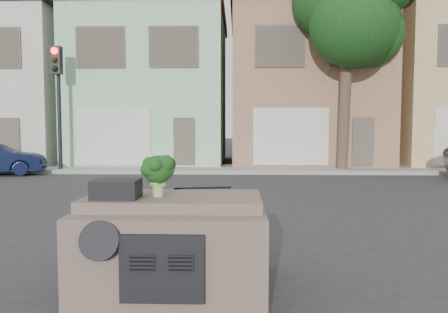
{
  "coord_description": "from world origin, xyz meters",
  "views": [
    {
      "loc": [
        0.7,
        -7.91,
        1.89
      ],
      "look_at": [
        0.45,
        0.5,
        1.3
      ],
      "focal_mm": 35.0,
      "sensor_mm": 36.0,
      "label": 1
    }
  ],
  "objects": [
    {
      "name": "ground_plane",
      "position": [
        0.0,
        0.0,
        0.0
      ],
      "size": [
        120.0,
        120.0,
        0.0
      ],
      "primitive_type": "plane",
      "color": "#303033",
      "rests_on": "ground"
    },
    {
      "name": "sidewalk",
      "position": [
        0.0,
        10.5,
        0.07
      ],
      "size": [
        40.0,
        3.0,
        0.15
      ],
      "primitive_type": "cube",
      "color": "gray",
      "rests_on": "ground"
    },
    {
      "name": "townhouse_tan",
      "position": [
        4.0,
        14.5,
        3.77
      ],
      "size": [
        7.2,
        8.2,
        7.55
      ],
      "primitive_type": "cube",
      "color": "#986D51",
      "rests_on": "ground"
    },
    {
      "name": "townhouse_mint",
      "position": [
        -3.5,
        14.5,
        3.77
      ],
      "size": [
        7.2,
        8.2,
        7.55
      ],
      "primitive_type": "cube",
      "color": "#9CD1A6",
      "rests_on": "ground"
    },
    {
      "name": "instrument_hump",
      "position": [
        -0.58,
        -3.35,
        1.22
      ],
      "size": [
        0.48,
        0.38,
        0.2
      ],
      "primitive_type": "cube",
      "color": "black",
      "rests_on": "car_dashboard"
    },
    {
      "name": "broccoli",
      "position": [
        -0.16,
        -3.22,
        1.35
      ],
      "size": [
        0.53,
        0.53,
        0.46
      ],
      "primitive_type": "cube",
      "rotation": [
        0.0,
        0.0,
        4.05
      ],
      "color": "#133911",
      "rests_on": "car_dashboard"
    },
    {
      "name": "townhouse_white",
      "position": [
        -11.0,
        14.5,
        3.77
      ],
      "size": [
        7.2,
        8.2,
        7.55
      ],
      "primitive_type": "cube",
      "color": "beige",
      "rests_on": "ground"
    },
    {
      "name": "tree_near",
      "position": [
        5.0,
        9.8,
        4.25
      ],
      "size": [
        4.4,
        4.0,
        8.5
      ],
      "primitive_type": "cube",
      "color": "#164115",
      "rests_on": "ground"
    },
    {
      "name": "car_dashboard",
      "position": [
        0.0,
        -3.0,
        0.56
      ],
      "size": [
        2.0,
        1.8,
        1.12
      ],
      "primitive_type": "cube",
      "color": "brown",
      "rests_on": "ground"
    },
    {
      "name": "wiper_arm",
      "position": [
        0.28,
        -2.62,
        1.13
      ],
      "size": [
        0.69,
        0.15,
        0.02
      ],
      "primitive_type": "cube",
      "rotation": [
        0.0,
        0.0,
        0.17
      ],
      "color": "black",
      "rests_on": "car_dashboard"
    },
    {
      "name": "traffic_signal",
      "position": [
        -6.5,
        9.5,
        2.55
      ],
      "size": [
        0.4,
        0.4,
        5.1
      ],
      "primitive_type": "cube",
      "color": "black",
      "rests_on": "ground"
    }
  ]
}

